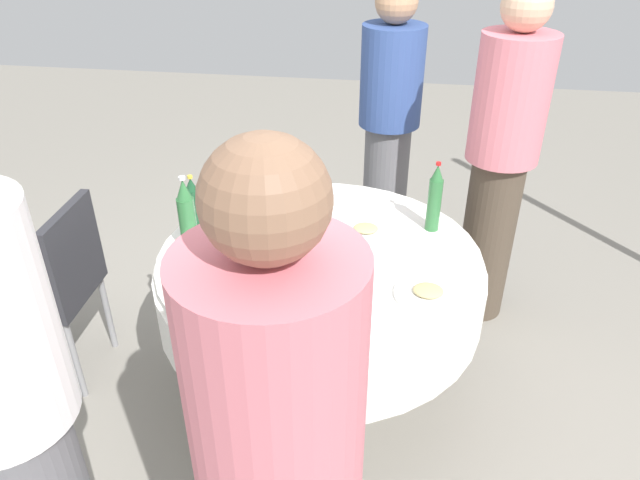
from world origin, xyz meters
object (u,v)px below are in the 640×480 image
object	(u,v)px
wine_glass_outer	(224,222)
person_far	(389,126)
bottle_amber_right	(270,211)
bottle_green_far	(187,218)
plate_left	(291,265)
plate_mid	(210,286)
person_east	(501,159)
chair_outer	(59,280)
bottle_green_near	(435,199)
wine_glass_north	(243,185)
bottle_dark_green_north	(319,210)
wine_glass_far	(330,199)
dining_table	(320,284)
plate_rear	(366,231)
plate_south	(428,294)
person_near	(10,417)
wine_glass_front	(248,220)
bottle_dark_green_east	(194,206)

from	to	relation	value
wine_glass_outer	person_far	distance (m)	1.33
bottle_amber_right	bottle_green_far	size ratio (longest dim) A/B	0.84
plate_left	plate_mid	size ratio (longest dim) A/B	0.80
person_east	chair_outer	bearing A→B (deg)	-111.88
bottle_green_near	wine_glass_north	world-z (taller)	bottle_green_near
wine_glass_outer	plate_left	world-z (taller)	wine_glass_outer
bottle_dark_green_north	bottle_green_far	bearing A→B (deg)	21.14
wine_glass_far	dining_table	bearing A→B (deg)	89.85
plate_left	dining_table	bearing A→B (deg)	-128.06
wine_glass_north	plate_mid	distance (m)	0.66
plate_rear	wine_glass_north	bearing A→B (deg)	-17.25
dining_table	person_far	size ratio (longest dim) A/B	0.83
wine_glass_outer	plate_south	distance (m)	0.87
bottle_green_near	person_east	bearing A→B (deg)	-124.23
wine_glass_far	person_far	distance (m)	0.95
plate_rear	chair_outer	world-z (taller)	chair_outer
bottle_green_far	plate_rear	size ratio (longest dim) A/B	1.44
bottle_green_near	wine_glass_outer	world-z (taller)	bottle_green_near
person_far	wine_glass_far	bearing A→B (deg)	-92.86
plate_mid	chair_outer	world-z (taller)	chair_outer
bottle_amber_right	person_east	distance (m)	1.17
dining_table	plate_left	bearing A→B (deg)	51.94
wine_glass_outer	person_east	distance (m)	1.36
wine_glass_far	person_east	distance (m)	0.89
wine_glass_outer	bottle_green_far	bearing A→B (deg)	36.23
wine_glass_far	person_near	xyz separation A→B (m)	(0.61, 1.38, 0.05)
wine_glass_front	plate_left	size ratio (longest dim) A/B	0.77
wine_glass_far	chair_outer	bearing A→B (deg)	15.74
plate_south	person_near	size ratio (longest dim) A/B	0.14
person_east	wine_glass_far	bearing A→B (deg)	-103.35
bottle_amber_right	plate_rear	world-z (taller)	bottle_amber_right
wine_glass_north	chair_outer	bearing A→B (deg)	28.30
wine_glass_outer	person_near	world-z (taller)	person_near
bottle_amber_right	bottle_dark_green_north	size ratio (longest dim) A/B	1.01
dining_table	wine_glass_north	bearing A→B (deg)	-41.70
bottle_dark_green_north	person_far	xyz separation A→B (m)	(-0.23, -1.08, -0.02)
plate_south	bottle_green_far	bearing A→B (deg)	-9.96
dining_table	person_near	bearing A→B (deg)	61.09
wine_glass_far	plate_south	distance (m)	0.67
bottle_amber_right	wine_glass_outer	distance (m)	0.20
bottle_amber_right	bottle_green_near	distance (m)	0.69
dining_table	bottle_dark_green_north	xyz separation A→B (m)	(0.02, -0.13, 0.28)
bottle_amber_right	person_near	xyz separation A→B (m)	(0.39, 1.18, 0.02)
bottle_green_far	wine_glass_outer	size ratio (longest dim) A/B	2.41
bottle_green_far	plate_south	xyz separation A→B (m)	(-0.94, 0.17, -0.14)
wine_glass_outer	bottle_dark_green_north	bearing A→B (deg)	-164.44
plate_rear	person_east	size ratio (longest dim) A/B	0.14
wine_glass_front	plate_rear	distance (m)	0.50
wine_glass_far	plate_left	size ratio (longest dim) A/B	0.66
bottle_dark_green_east	wine_glass_outer	distance (m)	0.16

